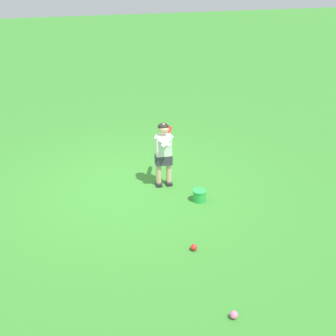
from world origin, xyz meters
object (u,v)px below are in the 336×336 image
play_ball_by_bucket (234,315)px  play_ball_near_batter (194,247)px  child_batter (164,149)px  toy_bucket (199,195)px

play_ball_by_bucket → play_ball_near_batter: 1.26m
child_batter → toy_bucket: bearing=122.1°
play_ball_near_batter → toy_bucket: (-0.45, -1.21, 0.05)m
toy_bucket → play_ball_by_bucket: bearing=81.2°
toy_bucket → play_ball_near_batter: bearing=69.5°
play_ball_by_bucket → toy_bucket: 2.50m
play_ball_by_bucket → play_ball_near_batter: (0.07, -1.26, -0.00)m
play_ball_by_bucket → toy_bucket: (-0.38, -2.47, 0.05)m
child_batter → play_ball_near_batter: size_ratio=12.26×
play_ball_near_batter → toy_bucket: toy_bucket is taller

